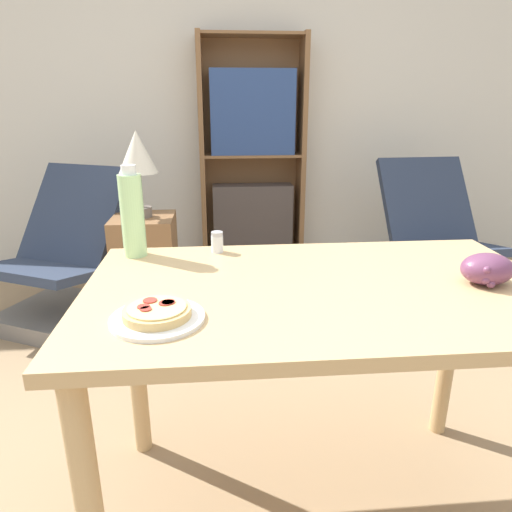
% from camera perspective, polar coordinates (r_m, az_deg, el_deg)
% --- Properties ---
extents(wall_back, '(8.00, 0.05, 2.60)m').
position_cam_1_polar(wall_back, '(3.69, -2.92, 19.61)').
color(wall_back, silver).
rests_on(wall_back, ground_plane).
extents(dining_table, '(1.27, 0.75, 0.77)m').
position_cam_1_polar(dining_table, '(1.29, 7.91, -8.13)').
color(dining_table, tan).
rests_on(dining_table, ground_plane).
extents(pizza_on_plate, '(0.21, 0.21, 0.04)m').
position_cam_1_polar(pizza_on_plate, '(1.06, -12.24, -7.17)').
color(pizza_on_plate, white).
rests_on(pizza_on_plate, dining_table).
extents(grape_bunch, '(0.14, 0.11, 0.09)m').
position_cam_1_polar(grape_bunch, '(1.37, 26.92, -1.51)').
color(grape_bunch, '#6B3856').
rests_on(grape_bunch, dining_table).
extents(drink_bottle, '(0.07, 0.07, 0.29)m').
position_cam_1_polar(drink_bottle, '(1.48, -15.20, 5.07)').
color(drink_bottle, '#B7EAA3').
rests_on(drink_bottle, dining_table).
extents(salt_shaker, '(0.04, 0.04, 0.07)m').
position_cam_1_polar(salt_shaker, '(1.50, -4.88, 1.74)').
color(salt_shaker, white).
rests_on(salt_shaker, dining_table).
extents(lounge_chair_near, '(0.82, 0.94, 0.88)m').
position_cam_1_polar(lounge_chair_near, '(2.89, -23.16, -2.16)').
color(lounge_chair_near, slate).
rests_on(lounge_chair_near, ground_plane).
extents(lounge_chair_far, '(0.63, 0.79, 0.88)m').
position_cam_1_polar(lounge_chair_far, '(3.24, 21.29, 0.23)').
color(lounge_chair_far, slate).
rests_on(lounge_chair_far, ground_plane).
extents(bookshelf, '(0.79, 0.26, 1.71)m').
position_cam_1_polar(bookshelf, '(3.57, -0.46, 11.30)').
color(bookshelf, brown).
rests_on(bookshelf, ground_plane).
extents(side_table, '(0.34, 0.34, 0.64)m').
position_cam_1_polar(side_table, '(2.71, -13.49, -1.77)').
color(side_table, brown).
rests_on(side_table, ground_plane).
extents(table_lamp, '(0.21, 0.21, 0.47)m').
position_cam_1_polar(table_lamp, '(2.56, -14.60, 11.97)').
color(table_lamp, '#665B51').
rests_on(table_lamp, side_table).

